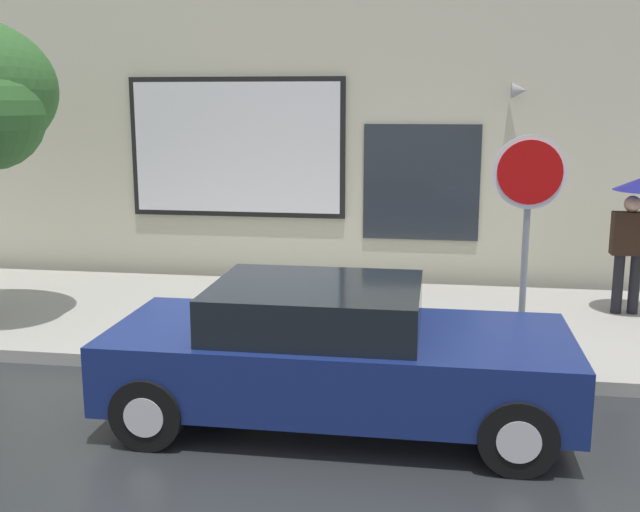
{
  "coord_description": "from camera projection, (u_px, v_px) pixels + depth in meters",
  "views": [
    {
      "loc": [
        1.84,
        -6.65,
        2.95
      ],
      "look_at": [
        0.53,
        1.8,
        1.2
      ],
      "focal_mm": 42.71,
      "sensor_mm": 36.0,
      "label": 1
    }
  ],
  "objects": [
    {
      "name": "ground_plane",
      "position": [
        237.0,
        413.0,
        7.31
      ],
      "size": [
        60.0,
        60.0,
        0.0
      ],
      "primitive_type": "plane",
      "color": "#282B2D"
    },
    {
      "name": "parked_car",
      "position": [
        334.0,
        354.0,
        7.01
      ],
      "size": [
        4.19,
        1.83,
        1.31
      ],
      "color": "navy",
      "rests_on": "ground"
    },
    {
      "name": "stop_sign",
      "position": [
        528.0,
        206.0,
        7.84
      ],
      "size": [
        0.76,
        0.1,
        2.46
      ],
      "color": "gray",
      "rests_on": "sidewalk"
    },
    {
      "name": "building_facade",
      "position": [
        322.0,
        66.0,
        11.94
      ],
      "size": [
        20.0,
        0.67,
        7.0
      ],
      "color": "beige",
      "rests_on": "ground"
    },
    {
      "name": "fire_hydrant",
      "position": [
        250.0,
        303.0,
        9.36
      ],
      "size": [
        0.3,
        0.44,
        0.72
      ],
      "color": "yellow",
      "rests_on": "sidewalk"
    },
    {
      "name": "sidewalk",
      "position": [
        295.0,
        319.0,
        10.2
      ],
      "size": [
        20.0,
        4.0,
        0.15
      ],
      "primitive_type": "cube",
      "color": "#A3A099",
      "rests_on": "ground"
    }
  ]
}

